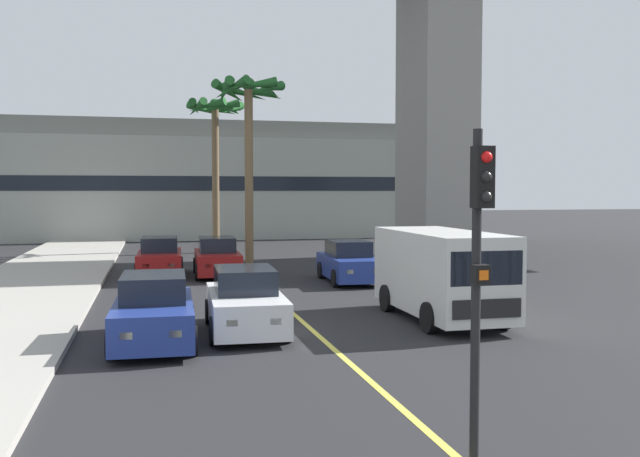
% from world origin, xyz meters
% --- Properties ---
extents(lane_stripe_center, '(0.14, 56.00, 0.01)m').
position_xyz_m(lane_stripe_center, '(0.00, 24.00, 0.00)').
color(lane_stripe_center, '#DBCC4C').
rests_on(lane_stripe_center, ground).
extents(pier_building_backdrop, '(36.54, 8.04, 8.35)m').
position_xyz_m(pier_building_backdrop, '(0.00, 50.22, 4.11)').
color(pier_building_backdrop, '#ADB2A8').
rests_on(pier_building_backdrop, ground).
extents(car_queue_front, '(1.96, 4.16, 1.56)m').
position_xyz_m(car_queue_front, '(3.36, 23.30, 0.72)').
color(car_queue_front, navy).
rests_on(car_queue_front, ground).
extents(car_queue_second, '(1.92, 4.14, 1.56)m').
position_xyz_m(car_queue_second, '(-3.79, 14.17, 0.72)').
color(car_queue_second, navy).
rests_on(car_queue_second, ground).
extents(car_queue_third, '(1.95, 4.16, 1.56)m').
position_xyz_m(car_queue_third, '(-1.63, 14.98, 0.72)').
color(car_queue_third, white).
rests_on(car_queue_third, ground).
extents(car_queue_fourth, '(1.94, 4.16, 1.56)m').
position_xyz_m(car_queue_fourth, '(-3.55, 26.90, 0.72)').
color(car_queue_fourth, maroon).
rests_on(car_queue_fourth, ground).
extents(car_queue_fifth, '(1.93, 4.15, 1.56)m').
position_xyz_m(car_queue_fifth, '(-1.30, 26.30, 0.72)').
color(car_queue_fifth, maroon).
rests_on(car_queue_fifth, ground).
extents(delivery_van, '(2.16, 5.25, 2.36)m').
position_xyz_m(delivery_van, '(3.63, 15.35, 1.29)').
color(delivery_van, silver).
rests_on(delivery_van, ground).
extents(traffic_light_median_near, '(0.24, 0.37, 4.20)m').
position_xyz_m(traffic_light_median_near, '(0.16, 6.25, 2.71)').
color(traffic_light_median_near, black).
rests_on(traffic_light_median_near, ground).
extents(palm_tree_near_median, '(3.39, 3.38, 8.52)m').
position_xyz_m(palm_tree_near_median, '(0.45, 29.63, 6.97)').
color(palm_tree_near_median, brown).
rests_on(palm_tree_near_median, ground).
extents(palm_tree_mid_median, '(3.27, 3.31, 8.49)m').
position_xyz_m(palm_tree_mid_median, '(-0.39, 36.95, 7.03)').
color(palm_tree_mid_median, brown).
rests_on(palm_tree_mid_median, ground).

